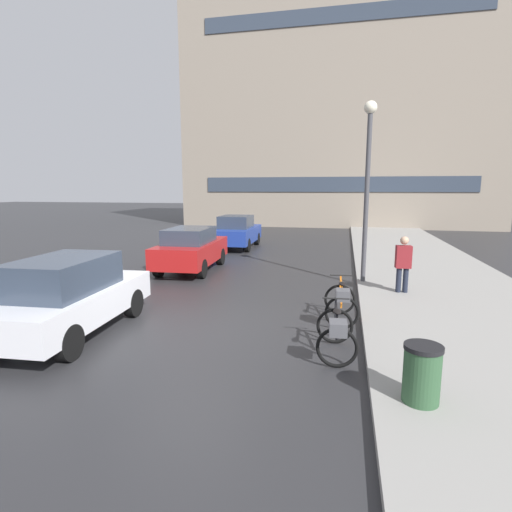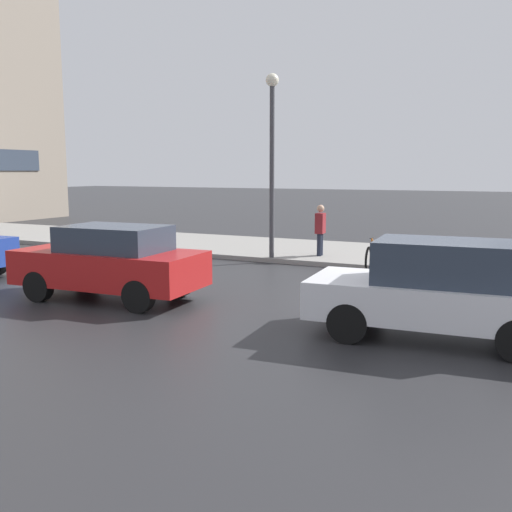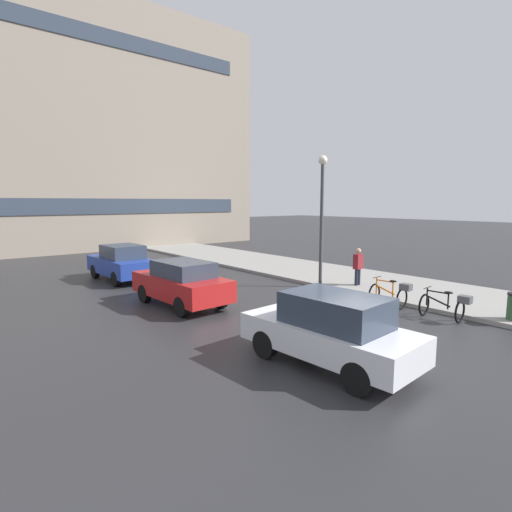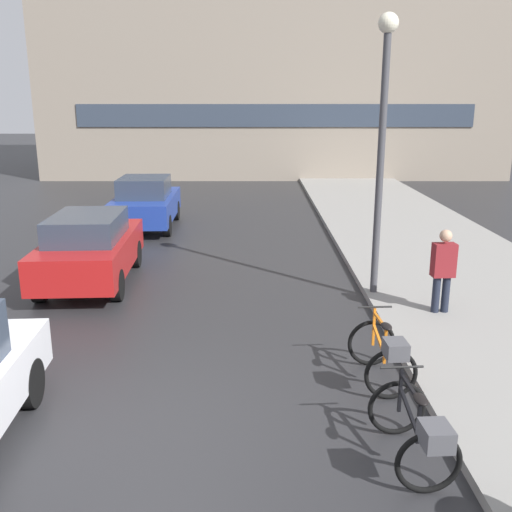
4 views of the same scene
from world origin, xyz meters
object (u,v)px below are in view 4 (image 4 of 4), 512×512
car_blue (147,203)px  car_red (91,248)px  pedestrian (444,270)px  streetlamp (384,124)px  bicycle_second (385,354)px  bicycle_nearest (418,431)px

car_blue → car_red: bearing=-91.3°
pedestrian → streetlamp: bearing=130.0°
bicycle_second → streetlamp: bearing=80.7°
bicycle_second → car_blue: size_ratio=0.34×
bicycle_nearest → car_blue: bearing=112.7°
bicycle_nearest → car_blue: (-5.18, 12.39, 0.33)m
bicycle_nearest → pedestrian: bearing=69.7°
bicycle_second → pedestrian: 3.06m
car_blue → streetlamp: (5.85, -6.76, 2.66)m
pedestrian → car_blue: bearing=130.8°
bicycle_nearest → car_red: size_ratio=0.35×
pedestrian → streetlamp: 2.94m
bicycle_second → pedestrian: bearing=58.2°
bicycle_nearest → streetlamp: streetlamp is taller
pedestrian → streetlamp: streetlamp is taller
bicycle_second → car_blue: car_blue is taller
bicycle_nearest → car_red: bearing=128.7°
bicycle_second → car_red: 7.16m
car_blue → bicycle_second: bearing=-63.5°
pedestrian → car_red: bearing=162.7°
streetlamp → car_red: bearing=170.5°
bicycle_second → streetlamp: (0.61, 3.73, 2.97)m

